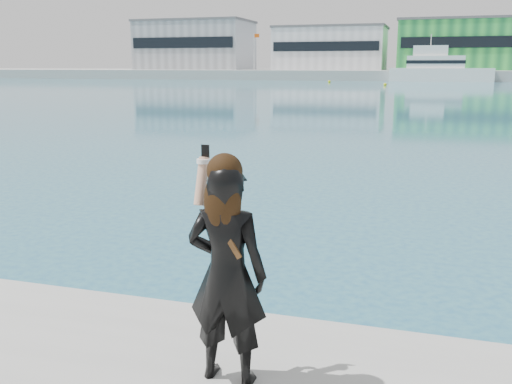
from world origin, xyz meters
TOP-DOWN VIEW (x-y plane):
  - far_quay at (0.00, 130.00)m, footprint 320.00×40.00m
  - warehouse_grey_left at (-55.00, 127.98)m, footprint 26.52×16.36m
  - warehouse_white at (-22.00, 127.98)m, footprint 24.48×15.35m
  - warehouse_green at (8.00, 127.98)m, footprint 30.60×16.36m
  - flagpole_left at (-37.91, 121.00)m, footprint 1.28×0.16m
  - motor_yacht at (1.25, 110.85)m, footprint 18.62×5.37m
  - buoy_far at (-17.15, 98.98)m, footprint 0.50×0.50m
  - buoy_extra at (-6.38, 85.94)m, footprint 0.50×0.50m
  - woman at (-0.80, -0.16)m, footprint 0.58×0.39m

SIDE VIEW (x-z plane):
  - buoy_far at x=-17.15m, z-range -0.25..0.25m
  - buoy_extra at x=-6.38m, z-range -0.25..0.25m
  - far_quay at x=0.00m, z-range 0.00..2.00m
  - woman at x=-0.80m, z-range 0.81..2.49m
  - motor_yacht at x=1.25m, z-range -1.90..6.76m
  - flagpole_left at x=-37.91m, z-range 2.54..10.54m
  - warehouse_white at x=-22.00m, z-range 2.01..11.51m
  - warehouse_green at x=8.00m, z-range 2.01..12.51m
  - warehouse_grey_left at x=-55.00m, z-range 2.01..13.51m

